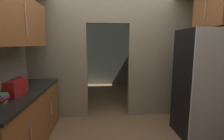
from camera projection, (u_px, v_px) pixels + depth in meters
The scene contains 8 objects.
kitchen_partition at pixel (115, 54), 3.55m from camera, with size 3.59×0.12×2.59m.
adjoining_room_shell at pixel (108, 53), 5.59m from camera, with size 3.59×3.06×2.59m.
refrigerator at pixel (201, 84), 2.78m from camera, with size 0.70×0.71×1.81m.
lower_cabinet_run at pixel (21, 121), 2.45m from camera, with size 0.64×1.95×0.88m.
upper_cabinet_counterside at pixel (12, 20), 2.23m from camera, with size 0.36×1.76×0.71m.
upper_cabinet_fridgeside at pixel (216, 5), 2.70m from camera, with size 0.36×0.78×0.73m.
boombox at pixel (16, 87), 2.27m from camera, with size 0.16×0.41×0.24m.
book_stack at pixel (1, 98), 1.95m from camera, with size 0.14×0.17×0.11m.
Camera 1 is at (-0.30, -2.30, 1.57)m, focal length 26.54 mm.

